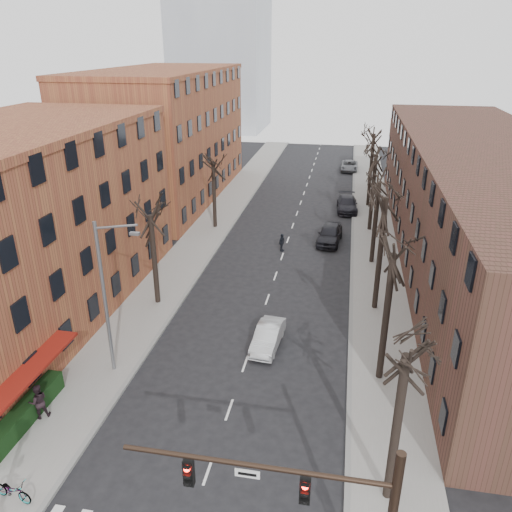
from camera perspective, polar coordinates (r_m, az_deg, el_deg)
The scene contains 23 objects.
sidewalk_left at distance 51.37m, azimuth -4.82°, elevation 3.73°, with size 4.00×90.00×0.15m, color gray.
sidewalk_right at distance 49.78m, azimuth 13.28°, elevation 2.51°, with size 4.00×90.00×0.15m, color gray.
building_left_near at distance 35.74m, azimuth -26.30°, elevation 2.49°, with size 12.00×26.00×12.00m, color brown.
building_left_far at distance 60.34m, azimuth -10.33°, elevation 13.21°, with size 12.00×28.00×14.00m, color brown.
building_right at distance 44.75m, azimuth 24.36°, elevation 5.35°, with size 12.00×50.00×10.00m, color #492A22.
awning_left at distance 28.58m, azimuth -23.55°, elevation -16.13°, with size 1.20×7.00×0.15m, color maroon.
hedge at distance 27.63m, azimuth -25.10°, elevation -16.24°, with size 0.80×6.00×1.00m, color black.
tree_right_a at distance 23.43m, azimuth 14.69°, elevation -25.14°, with size 5.20×5.20×10.00m, color black, non-canonical shape.
tree_right_b at distance 29.37m, azimuth 13.85°, elevation -13.45°, with size 5.20×5.20×10.80m, color black, non-canonical shape.
tree_right_c at distance 36.12m, azimuth 13.35°, elevation -5.89°, with size 5.20×5.20×11.60m, color black, non-canonical shape.
tree_right_d at distance 43.30m, azimuth 13.02°, elevation -0.78°, with size 5.20×5.20×10.00m, color black, non-canonical shape.
tree_right_e at distance 50.72m, azimuth 12.79°, elevation 2.86°, with size 5.20×5.20×10.80m, color black, non-canonical shape.
tree_right_f at distance 58.29m, azimuth 12.62°, elevation 5.57°, with size 5.20×5.20×11.60m, color black, non-canonical shape.
tree_left_a at distance 36.54m, azimuth -11.12°, elevation -5.32°, with size 5.20×5.20×9.50m, color black, non-canonical shape.
tree_left_b at distance 50.38m, azimuth -4.67°, elevation 3.25°, with size 5.20×5.20×9.50m, color black, non-canonical shape.
streetlight at distance 27.62m, azimuth -16.69°, elevation -4.05°, with size 2.45×0.22×9.03m.
silver_sedan at distance 30.84m, azimuth 1.36°, elevation -9.19°, with size 1.43×4.11×1.35m, color #B2B6BA.
parked_car_near at distance 46.65m, azimuth 8.43°, elevation 2.51°, with size 2.02×5.01×1.71m, color black.
parked_car_mid at distance 56.04m, azimuth 10.37°, elevation 5.87°, with size 2.16×5.32×1.54m, color black.
parked_car_far at distance 74.32m, azimuth 10.62°, elevation 10.10°, with size 2.31×5.02×1.39m, color slate.
pedestrian_b at distance 27.52m, azimuth -23.62°, elevation -14.98°, with size 0.91×0.71×1.87m, color black.
pedestrian_crossing at distance 44.35m, azimuth 2.96°, elevation 1.56°, with size 0.96×0.40×1.63m, color black.
bicycle at distance 24.28m, azimuth -26.09°, elevation -22.90°, with size 0.64×1.84×0.97m, color gray.
Camera 1 is at (5.03, -11.61, 17.28)m, focal length 35.00 mm.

